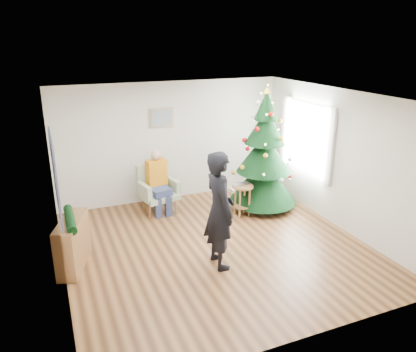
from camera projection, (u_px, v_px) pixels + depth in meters
name	position (u px, v px, depth m)	size (l,w,h in m)	color
floor	(216.00, 246.00, 7.09)	(5.00, 5.00, 0.00)	brown
ceiling	(217.00, 97.00, 6.24)	(5.00, 5.00, 0.00)	white
wall_back	(171.00, 142.00, 8.85)	(5.00, 5.00, 0.00)	silver
wall_front	(306.00, 244.00, 4.48)	(5.00, 5.00, 0.00)	silver
wall_left	(55.00, 198.00, 5.76)	(5.00, 5.00, 0.00)	silver
wall_right	(339.00, 160.00, 7.56)	(5.00, 5.00, 0.00)	silver
window_panel	(307.00, 138.00, 8.36)	(0.04, 1.30, 1.40)	white
curtains	(305.00, 138.00, 8.35)	(0.05, 1.75, 1.50)	white
christmas_tree	(264.00, 155.00, 8.38)	(1.42, 1.42, 2.57)	#3F2816
stool	(242.00, 200.00, 8.22)	(0.43, 0.43, 0.65)	brown
laptop	(243.00, 185.00, 8.11)	(0.36, 0.23, 0.03)	silver
armchair	(158.00, 194.00, 8.45)	(0.83, 0.79, 0.99)	#9BAE8C
seated_person	(158.00, 181.00, 8.31)	(0.46, 0.63, 1.30)	navy
standing_man	(219.00, 210.00, 6.23)	(0.69, 0.45, 1.89)	black
game_controller	(232.00, 190.00, 6.18)	(0.04, 0.13, 0.04)	white
console	(73.00, 243.00, 6.36)	(0.30, 1.00, 0.80)	brown
garland	(70.00, 219.00, 6.22)	(0.14, 0.14, 0.90)	black
tapestry	(55.00, 175.00, 5.96)	(0.03, 1.50, 1.15)	black
framed_picture	(161.00, 118.00, 8.56)	(0.52, 0.05, 0.42)	tan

